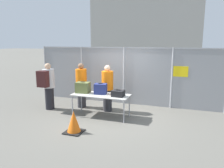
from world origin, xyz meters
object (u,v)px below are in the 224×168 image
object	(u,v)px
suitcase_black	(118,93)
utility_trailer	(173,88)
inspection_table	(101,96)
traveler_hooded	(48,84)
security_worker_near	(107,88)
traffic_cone	(74,122)
security_worker_far	(81,85)
suitcase_olive	(83,87)
suitcase_navy	(101,89)

from	to	relation	value
suitcase_black	utility_trailer	world-z (taller)	suitcase_black
inspection_table	traveler_hooded	size ratio (longest dim) A/B	1.12
security_worker_near	traffic_cone	world-z (taller)	security_worker_near
suitcase_black	security_worker_near	size ratio (longest dim) A/B	0.23
security_worker_far	utility_trailer	bearing A→B (deg)	-121.40
inspection_table	suitcase_olive	size ratio (longest dim) A/B	4.01
traffic_cone	utility_trailer	bearing A→B (deg)	65.29
traveler_hooded	utility_trailer	world-z (taller)	traveler_hooded
suitcase_navy	security_worker_near	world-z (taller)	security_worker_near
suitcase_navy	traveler_hooded	size ratio (longest dim) A/B	0.26
suitcase_olive	suitcase_black	size ratio (longest dim) A/B	1.22
inspection_table	utility_trailer	xyz separation A→B (m)	(2.18, 3.65, -0.31)
traveler_hooded	security_worker_near	world-z (taller)	traveler_hooded
security_worker_near	utility_trailer	size ratio (longest dim) A/B	0.46
utility_trailer	suitcase_olive	bearing A→B (deg)	-128.57
suitcase_olive	traffic_cone	xyz separation A→B (m)	(0.49, -1.58, -0.67)
inspection_table	suitcase_black	size ratio (longest dim) A/B	4.90
suitcase_navy	security_worker_near	distance (m)	0.55
security_worker_far	traveler_hooded	bearing A→B (deg)	50.84
traffic_cone	suitcase_olive	bearing A→B (deg)	107.28
security_worker_near	utility_trailer	distance (m)	3.74
suitcase_black	security_worker_near	xyz separation A→B (m)	(-0.63, 0.68, 0.01)
traveler_hooded	security_worker_far	world-z (taller)	traveler_hooded
suitcase_black	traveler_hooded	bearing A→B (deg)	177.88
traffic_cone	security_worker_near	bearing A→B (deg)	84.43
inspection_table	traffic_cone	distance (m)	1.60
suitcase_olive	security_worker_far	xyz separation A→B (m)	(-0.43, 0.72, -0.06)
traveler_hooded	suitcase_black	bearing A→B (deg)	-11.29
suitcase_black	traveler_hooded	world-z (taller)	traveler_hooded
suitcase_navy	traveler_hooded	bearing A→B (deg)	-179.00
suitcase_olive	traffic_cone	world-z (taller)	suitcase_olive
inspection_table	security_worker_near	size ratio (longest dim) A/B	1.15
suitcase_olive	security_worker_near	size ratio (longest dim) A/B	0.29
security_worker_far	traffic_cone	bearing A→B (deg)	129.37
utility_trailer	suitcase_black	bearing A→B (deg)	-112.65
suitcase_black	traffic_cone	bearing A→B (deg)	-119.51
suitcase_black	traveler_hooded	xyz separation A→B (m)	(-2.82, 0.10, 0.09)
suitcase_black	suitcase_olive	bearing A→B (deg)	176.47
security_worker_far	security_worker_near	bearing A→B (deg)	-168.29
security_worker_near	traffic_cone	xyz separation A→B (m)	(-0.21, -2.18, -0.59)
security_worker_far	traffic_cone	xyz separation A→B (m)	(0.92, -2.29, -0.61)
traffic_cone	inspection_table	bearing A→B (deg)	82.25
utility_trailer	inspection_table	bearing A→B (deg)	-120.81
suitcase_olive	security_worker_near	xyz separation A→B (m)	(0.70, 0.60, -0.08)
suitcase_navy	utility_trailer	world-z (taller)	suitcase_navy
security_worker_near	traffic_cone	distance (m)	2.27
inspection_table	security_worker_near	bearing A→B (deg)	89.64
traveler_hooded	utility_trailer	size ratio (longest dim) A/B	0.47
suitcase_navy	utility_trailer	xyz separation A→B (m)	(2.22, 3.55, -0.54)
security_worker_near	security_worker_far	bearing A→B (deg)	-2.83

